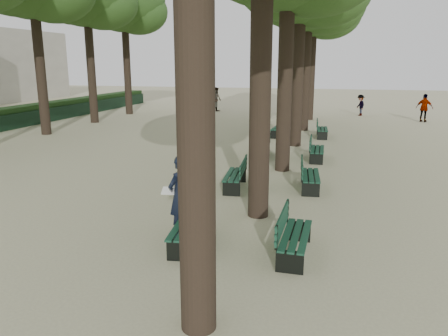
# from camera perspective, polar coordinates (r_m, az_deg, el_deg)

# --- Properties ---
(ground) EXTENTS (120.00, 120.00, 0.00)m
(ground) POSITION_cam_1_polar(r_m,az_deg,el_deg) (9.00, -8.66, -11.63)
(ground) COLOR #B3AF88
(ground) RESTS_ON ground
(tree_central_5) EXTENTS (6.00, 6.00, 9.95)m
(tree_central_5) POSITION_cam_1_polar(r_m,az_deg,el_deg) (30.75, 11.72, 20.51)
(tree_central_5) COLOR #33261C
(tree_central_5) RESTS_ON ground
(tree_far_5) EXTENTS (6.00, 6.00, 10.45)m
(tree_far_5) POSITION_cam_1_polar(r_m,az_deg,el_deg) (34.36, -12.97, 20.52)
(tree_far_5) COLOR #33261C
(tree_far_5) RESTS_ON ground
(bench_left_0) EXTENTS (0.79, 1.86, 0.92)m
(bench_left_0) POSITION_cam_1_polar(r_m,az_deg,el_deg) (9.44, -4.77, -8.48)
(bench_left_0) COLOR black
(bench_left_0) RESTS_ON ground
(bench_left_1) EXTENTS (0.74, 1.85, 0.92)m
(bench_left_1) POSITION_cam_1_polar(r_m,az_deg,el_deg) (13.51, 1.41, -1.60)
(bench_left_1) COLOR black
(bench_left_1) RESTS_ON ground
(bench_left_2) EXTENTS (0.70, 1.84, 0.92)m
(bench_left_2) POSITION_cam_1_polar(r_m,az_deg,el_deg) (18.31, 4.97, 2.40)
(bench_left_2) COLOR black
(bench_left_2) RESTS_ON ground
(bench_left_3) EXTENTS (0.65, 1.82, 0.92)m
(bench_left_3) POSITION_cam_1_polar(r_m,az_deg,el_deg) (23.36, 7.09, 4.78)
(bench_left_3) COLOR black
(bench_left_3) RESTS_ON ground
(bench_right_0) EXTENTS (0.60, 1.81, 0.92)m
(bench_right_0) POSITION_cam_1_polar(r_m,az_deg,el_deg) (9.03, 9.22, -9.68)
(bench_right_0) COLOR black
(bench_right_0) RESTS_ON ground
(bench_right_1) EXTENTS (0.73, 1.84, 0.92)m
(bench_right_1) POSITION_cam_1_polar(r_m,az_deg,el_deg) (13.70, 11.18, -1.64)
(bench_right_1) COLOR black
(bench_right_1) RESTS_ON ground
(bench_right_2) EXTENTS (0.62, 1.81, 0.92)m
(bench_right_2) POSITION_cam_1_polar(r_m,az_deg,el_deg) (17.84, 12.03, 1.85)
(bench_right_2) COLOR black
(bench_right_2) RESTS_ON ground
(bench_right_3) EXTENTS (0.67, 1.83, 0.92)m
(bench_right_3) POSITION_cam_1_polar(r_m,az_deg,el_deg) (23.40, 12.69, 4.57)
(bench_right_3) COLOR black
(bench_right_3) RESTS_ON ground
(man_with_map) EXTENTS (0.76, 0.84, 1.87)m
(man_with_map) POSITION_cam_1_polar(r_m,az_deg,el_deg) (9.70, -5.74, -3.72)
(man_with_map) COLOR black
(man_with_map) RESTS_ON ground
(pedestrian_a) EXTENTS (0.94, 0.90, 1.89)m
(pedestrian_a) POSITION_cam_1_polar(r_m,az_deg,el_deg) (35.54, -1.03, 8.98)
(pedestrian_a) COLOR #262628
(pedestrian_a) RESTS_ON ground
(pedestrian_c) EXTENTS (1.13, 0.82, 1.84)m
(pedestrian_c) POSITION_cam_1_polar(r_m,az_deg,el_deg) (31.70, 24.71, 7.14)
(pedestrian_c) COLOR #262628
(pedestrian_c) RESTS_ON ground
(pedestrian_e) EXTENTS (0.38, 1.48, 1.58)m
(pedestrian_e) POSITION_cam_1_polar(r_m,az_deg,el_deg) (31.16, -3.20, 8.02)
(pedestrian_e) COLOR #262628
(pedestrian_e) RESTS_ON ground
(pedestrian_b) EXTENTS (0.63, 1.04, 1.54)m
(pedestrian_b) POSITION_cam_1_polar(r_m,az_deg,el_deg) (33.90, 17.38, 7.84)
(pedestrian_b) COLOR #262628
(pedestrian_b) RESTS_ON ground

